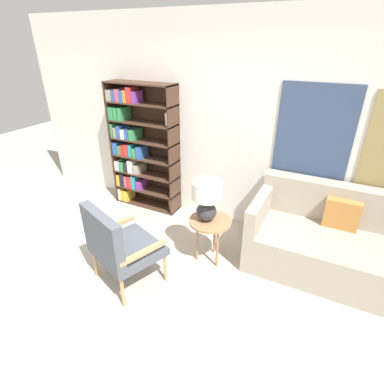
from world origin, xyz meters
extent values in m
plane|color=#B2A899|center=(0.00, 0.00, 0.00)|extent=(14.00, 14.00, 0.00)
cube|color=silver|center=(0.00, 2.03, 1.35)|extent=(6.40, 0.06, 2.70)
cube|color=#334260|center=(1.11, 1.99, 1.41)|extent=(0.83, 0.02, 1.09)
cube|color=#422B1E|center=(-1.64, 1.85, 0.92)|extent=(0.02, 0.30, 1.85)
cube|color=#422B1E|center=(-0.63, 1.85, 0.92)|extent=(0.02, 0.30, 1.85)
cube|color=#422B1E|center=(-1.14, 1.85, 1.84)|extent=(1.04, 0.30, 0.02)
cube|color=#422B1E|center=(-1.14, 1.85, 0.01)|extent=(1.04, 0.30, 0.02)
cube|color=#422B1E|center=(-1.14, 2.00, 0.92)|extent=(1.04, 0.01, 1.85)
cube|color=#422B1E|center=(-1.14, 1.85, 0.27)|extent=(1.04, 0.30, 0.02)
cube|color=silver|center=(-1.60, 1.80, 0.12)|extent=(0.04, 0.19, 0.20)
cube|color=gold|center=(-1.55, 1.81, 0.11)|extent=(0.05, 0.19, 0.18)
cube|color=gold|center=(-1.48, 1.82, 0.11)|extent=(0.07, 0.22, 0.18)
cylinder|color=#8C6B4C|center=(-0.70, 1.85, 0.10)|extent=(0.09, 0.09, 0.16)
cube|color=#422B1E|center=(-1.14, 1.85, 0.53)|extent=(1.04, 0.30, 0.02)
cube|color=gold|center=(-1.59, 1.81, 0.37)|extent=(0.06, 0.20, 0.18)
cube|color=black|center=(-1.52, 1.81, 0.39)|extent=(0.07, 0.21, 0.21)
cube|color=#B24C6B|center=(-1.45, 1.81, 0.37)|extent=(0.05, 0.21, 0.18)
cube|color=red|center=(-1.38, 1.82, 0.37)|extent=(0.07, 0.22, 0.19)
cube|color=teal|center=(-1.30, 1.84, 0.39)|extent=(0.07, 0.25, 0.21)
cube|color=#7A338C|center=(-1.21, 1.84, 0.35)|extent=(0.09, 0.25, 0.14)
cube|color=#422B1E|center=(-1.14, 1.85, 0.79)|extent=(1.04, 0.30, 0.02)
cube|color=silver|center=(-1.59, 1.83, 0.61)|extent=(0.08, 0.23, 0.14)
cube|color=#338C4C|center=(-1.50, 1.82, 0.61)|extent=(0.07, 0.23, 0.14)
cube|color=black|center=(-1.42, 1.82, 0.62)|extent=(0.07, 0.22, 0.16)
cube|color=silver|center=(-1.33, 1.83, 0.64)|extent=(0.09, 0.23, 0.19)
cube|color=gray|center=(-1.23, 1.83, 0.61)|extent=(0.09, 0.24, 0.14)
cube|color=#422B1E|center=(-1.14, 1.85, 1.06)|extent=(1.04, 0.30, 0.02)
cube|color=#2D56A8|center=(-1.59, 1.83, 0.89)|extent=(0.08, 0.25, 0.18)
cube|color=#338C4C|center=(-1.51, 1.82, 0.87)|extent=(0.06, 0.21, 0.14)
cube|color=red|center=(-1.45, 1.82, 0.88)|extent=(0.05, 0.22, 0.16)
cube|color=red|center=(-1.38, 1.83, 0.89)|extent=(0.08, 0.25, 0.18)
cube|color=teal|center=(-1.31, 1.83, 0.90)|extent=(0.05, 0.25, 0.18)
cube|color=#338C4C|center=(-1.24, 1.81, 0.87)|extent=(0.07, 0.19, 0.14)
cube|color=#2D56A8|center=(-1.15, 1.81, 0.89)|extent=(0.09, 0.20, 0.18)
cube|color=#422B1E|center=(-1.14, 1.85, 1.32)|extent=(1.04, 0.30, 0.02)
cube|color=#338C4C|center=(-1.60, 1.82, 1.16)|extent=(0.04, 0.23, 0.20)
cube|color=gray|center=(-1.55, 1.81, 1.14)|extent=(0.04, 0.21, 0.15)
cube|color=#2D56A8|center=(-1.48, 1.83, 1.16)|extent=(0.06, 0.23, 0.18)
cube|color=silver|center=(-1.41, 1.82, 1.13)|extent=(0.07, 0.22, 0.13)
cube|color=#2D56A8|center=(-1.34, 1.82, 1.14)|extent=(0.05, 0.21, 0.15)
cube|color=#338C4C|center=(-1.25, 1.83, 1.14)|extent=(0.08, 0.23, 0.15)
cube|color=#422B1E|center=(-1.14, 1.85, 1.58)|extent=(1.04, 0.30, 0.02)
cube|color=#338C4C|center=(-1.58, 1.83, 1.41)|extent=(0.08, 0.24, 0.18)
cube|color=#338C4C|center=(-1.50, 1.82, 1.41)|extent=(0.06, 0.22, 0.17)
cube|color=#338C4C|center=(-1.43, 1.83, 1.41)|extent=(0.06, 0.24, 0.18)
cylinder|color=white|center=(-0.71, 1.85, 1.41)|extent=(0.09, 0.09, 0.17)
cube|color=gray|center=(-1.58, 1.82, 1.66)|extent=(0.09, 0.22, 0.15)
cube|color=#2D56A8|center=(-1.50, 1.81, 1.66)|extent=(0.04, 0.21, 0.15)
cube|color=#B24C6B|center=(-1.43, 1.83, 1.67)|extent=(0.08, 0.24, 0.17)
cube|color=#2D56A8|center=(-1.36, 1.83, 1.66)|extent=(0.05, 0.24, 0.15)
cube|color=orange|center=(-1.31, 1.81, 1.67)|extent=(0.05, 0.20, 0.16)
cube|color=red|center=(-1.24, 1.81, 1.69)|extent=(0.08, 0.20, 0.20)
cube|color=#7A338C|center=(-1.16, 1.81, 1.67)|extent=(0.06, 0.20, 0.16)
cylinder|color=tan|center=(0.00, 0.51, 0.18)|extent=(0.04, 0.04, 0.35)
cylinder|color=tan|center=(-0.53, 0.72, 0.18)|extent=(0.04, 0.04, 0.35)
cylinder|color=tan|center=(-0.19, 0.02, 0.18)|extent=(0.04, 0.04, 0.35)
cylinder|color=tan|center=(-0.72, 0.23, 0.18)|extent=(0.04, 0.04, 0.35)
cube|color=#4C515B|center=(-0.36, 0.37, 0.39)|extent=(0.82, 0.80, 0.08)
cube|color=#4C515B|center=(-0.45, 0.14, 0.68)|extent=(0.64, 0.33, 0.50)
cube|color=tan|center=(-0.07, 0.26, 0.53)|extent=(0.24, 0.53, 0.04)
cube|color=tan|center=(-0.65, 0.48, 0.53)|extent=(0.24, 0.53, 0.04)
cube|color=#9E9384|center=(1.58, 1.48, 0.23)|extent=(1.81, 0.94, 0.46)
cube|color=#9E9384|center=(1.58, 1.85, 0.69)|extent=(1.81, 0.20, 0.46)
cube|color=#9E9384|center=(0.73, 1.48, 0.62)|extent=(0.12, 0.94, 0.32)
cube|color=#B27538|center=(1.58, 1.70, 0.63)|extent=(0.36, 0.12, 0.34)
cylinder|color=#99704C|center=(0.28, 1.05, 0.54)|extent=(0.48, 0.48, 0.02)
cylinder|color=#99704C|center=(0.28, 1.20, 0.26)|extent=(0.03, 0.03, 0.53)
cylinder|color=#99704C|center=(0.15, 0.98, 0.26)|extent=(0.03, 0.03, 0.53)
cylinder|color=#99704C|center=(0.41, 0.98, 0.26)|extent=(0.03, 0.03, 0.53)
ellipsoid|color=#2D2D33|center=(0.23, 1.04, 0.66)|extent=(0.23, 0.23, 0.21)
cylinder|color=tan|center=(0.23, 1.04, 0.79)|extent=(0.02, 0.02, 0.06)
cylinder|color=white|center=(0.23, 1.04, 0.92)|extent=(0.33, 0.33, 0.20)
camera|label=1|loc=(1.37, -1.58, 2.36)|focal=28.00mm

